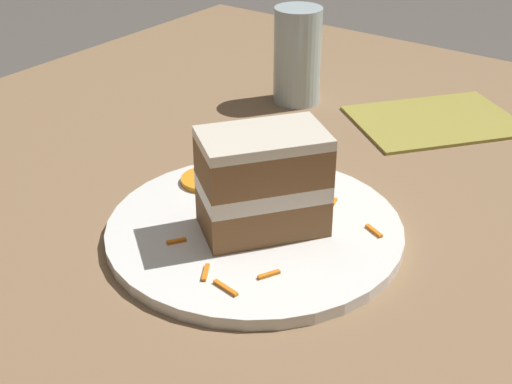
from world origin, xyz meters
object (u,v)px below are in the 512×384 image
at_px(plate, 256,228).
at_px(menu_card, 435,121).
at_px(drinking_glass, 297,62).
at_px(cream_dollop, 283,155).
at_px(orange_garnish, 205,180).
at_px(cake_slice, 261,183).

height_order(plate, menu_card, plate).
height_order(plate, drinking_glass, drinking_glass).
bearing_deg(plate, drinking_glass, -152.96).
distance_m(cream_dollop, orange_garnish, 0.09).
height_order(cream_dollop, orange_garnish, cream_dollop).
bearing_deg(plate, orange_garnish, -110.54).
distance_m(cake_slice, orange_garnish, 0.12).
relative_size(cake_slice, drinking_glass, 1.02).
xyz_separation_m(cream_dollop, drinking_glass, (-0.22, -0.13, 0.02)).
bearing_deg(drinking_glass, cake_slice, 28.03).
relative_size(plate, cream_dollop, 5.30).
bearing_deg(drinking_glass, menu_card, 104.10).
bearing_deg(cream_dollop, orange_garnish, -46.72).
xyz_separation_m(plate, menu_card, (-0.36, 0.03, -0.00)).
xyz_separation_m(plate, orange_garnish, (-0.04, -0.09, 0.01)).
distance_m(cream_dollop, menu_card, 0.27).
height_order(plate, orange_garnish, orange_garnish).
bearing_deg(cake_slice, plate, 8.91).
height_order(orange_garnish, drinking_glass, drinking_glass).
height_order(plate, cream_dollop, cream_dollop).
distance_m(plate, drinking_glass, 0.35).
distance_m(plate, cake_slice, 0.06).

